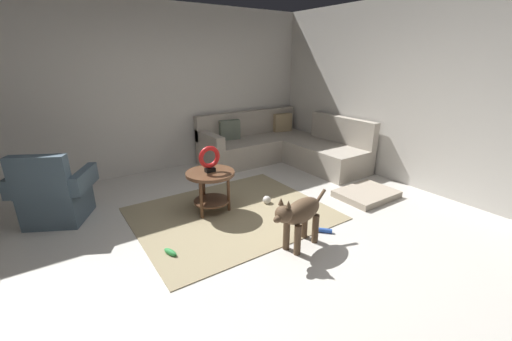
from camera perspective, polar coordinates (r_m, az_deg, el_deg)
The scene contains 13 objects.
ground_plane at distance 3.51m, azimuth -0.57°, elevation -13.43°, with size 6.00×6.00×0.10m, color silver.
wall_back at distance 5.66m, azimuth -17.88°, elevation 13.45°, with size 6.00×0.12×2.70m, color silver.
wall_right at distance 5.21m, azimuth 27.98°, elevation 11.70°, with size 0.12×6.00×2.70m, color silver.
area_rug at distance 4.07m, azimuth -4.32°, elevation -7.65°, with size 2.30×1.90×0.01m, color tan.
sectional_couch at distance 5.97m, azimuth 4.51°, elevation 4.20°, with size 2.20×2.25×0.88m.
armchair at distance 4.44m, azimuth -32.30°, elevation -3.92°, with size 0.99×0.90×0.88m.
side_table at distance 3.99m, azimuth -8.10°, elevation -1.88°, with size 0.60×0.60×0.54m.
torus_sculpture at distance 3.90m, azimuth -8.31°, elevation 2.15°, with size 0.28×0.08×0.33m.
dog_bed_mat at distance 4.77m, azimuth 19.09°, elevation -3.98°, with size 0.80×0.60×0.09m, color #B2A38E.
dog at distance 3.26m, azimuth 7.78°, elevation -7.75°, with size 0.84×0.32×0.63m.
dog_toy_ball at distance 4.31m, azimuth 1.94°, elevation -5.26°, with size 0.11×0.11×0.11m, color silver.
dog_toy_rope at distance 3.74m, azimuth 11.96°, elevation -10.39°, with size 0.05×0.05×0.19m, color blue.
dog_toy_bone at distance 3.39m, azimuth -15.03°, elevation -13.91°, with size 0.18×0.06×0.06m, color green.
Camera 1 is at (-1.63, -2.45, 1.86)m, focal length 22.41 mm.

